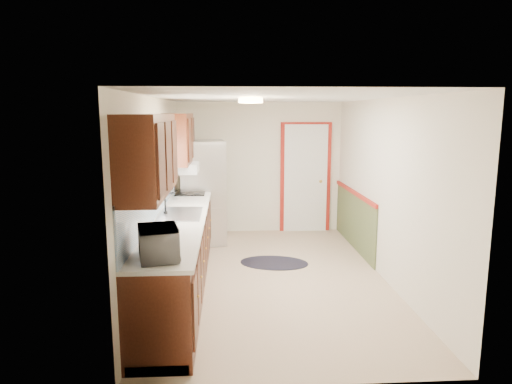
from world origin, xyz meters
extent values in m
cube|color=tan|center=(0.00, 0.00, 0.00)|extent=(3.20, 5.20, 0.12)
cube|color=white|center=(0.00, 0.00, 2.40)|extent=(3.20, 5.20, 0.12)
cube|color=silver|center=(0.00, 2.50, 1.20)|extent=(3.20, 0.10, 2.40)
cube|color=silver|center=(0.00, -2.50, 1.20)|extent=(3.20, 0.10, 2.40)
cube|color=silver|center=(-1.50, 0.00, 1.20)|extent=(0.10, 5.20, 2.40)
cube|color=silver|center=(1.50, 0.00, 1.20)|extent=(0.10, 5.20, 2.40)
cube|color=#3C190D|center=(-1.20, -0.30, 0.45)|extent=(0.60, 4.00, 0.90)
cube|color=silver|center=(-1.19, -0.30, 0.92)|extent=(0.63, 4.00, 0.04)
cube|color=#5897D6|center=(-1.49, -0.30, 1.22)|extent=(0.02, 4.00, 0.55)
cube|color=#3C190D|center=(-1.32, -1.60, 1.83)|extent=(0.35, 1.40, 0.75)
cube|color=#3C190D|center=(-1.32, 1.10, 1.83)|extent=(0.35, 1.20, 0.75)
cube|color=white|center=(-1.49, -0.20, 1.62)|extent=(0.02, 1.00, 0.90)
cube|color=#CF5E26|center=(-1.44, -0.20, 1.97)|extent=(0.05, 1.12, 0.24)
cube|color=#B7B7BC|center=(-1.19, -0.20, 0.95)|extent=(0.52, 0.82, 0.02)
cube|color=white|center=(-1.27, 1.15, 1.38)|extent=(0.45, 0.60, 0.15)
cube|color=maroon|center=(0.85, 2.47, 1.00)|extent=(0.94, 0.05, 2.08)
cube|color=white|center=(0.85, 2.44, 1.00)|extent=(0.80, 0.04, 2.00)
cube|color=#4B5731|center=(1.49, 1.35, 0.45)|extent=(0.02, 2.30, 0.90)
cube|color=maroon|center=(1.48, 1.35, 0.92)|extent=(0.04, 2.30, 0.06)
cylinder|color=#FFD88C|center=(-0.30, -0.20, 2.36)|extent=(0.30, 0.30, 0.06)
imported|color=white|center=(-1.20, -1.95, 1.11)|extent=(0.38, 0.55, 0.34)
cube|color=#B7B7BC|center=(-1.02, 1.78, 0.88)|extent=(0.81, 0.77, 1.75)
cylinder|color=black|center=(-1.26, 1.39, 0.79)|extent=(0.02, 0.02, 1.23)
ellipsoid|color=black|center=(0.08, 0.59, 0.01)|extent=(1.13, 0.85, 0.01)
cube|color=black|center=(-1.19, 1.35, 0.95)|extent=(0.46, 0.55, 0.02)
camera|label=1|loc=(-0.58, -5.88, 2.22)|focal=32.00mm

